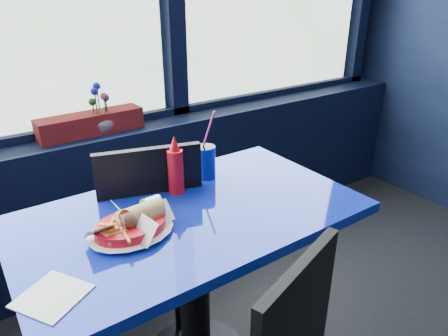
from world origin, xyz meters
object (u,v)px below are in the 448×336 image
planter_box (91,123)px  flower_vase (102,118)px  soda_cup (205,161)px  chair_near_back (136,229)px  ketchup_bottle (176,168)px  near_table (193,253)px  food_basket (132,225)px

planter_box → flower_vase: 0.06m
soda_cup → planter_box: bearing=110.4°
chair_near_back → soda_cup: soda_cup is taller
chair_near_back → ketchup_bottle: 0.38m
near_table → food_basket: 0.31m
food_basket → chair_near_back: bearing=88.9°
flower_vase → chair_near_back: bearing=-99.0°
near_table → soda_cup: bearing=46.9°
flower_vase → food_basket: flower_vase is taller
ketchup_bottle → soda_cup: bearing=17.3°
chair_near_back → soda_cup: bearing=173.8°
near_table → chair_near_back: size_ratio=1.29×
ketchup_bottle → planter_box: bearing=96.8°
ketchup_bottle → chair_near_back: bearing=125.2°
ketchup_bottle → soda_cup: soda_cup is taller
near_table → chair_near_back: 0.34m
near_table → soda_cup: soda_cup is taller
flower_vase → food_basket: 0.91m
chair_near_back → flower_vase: 0.64m
near_table → ketchup_bottle: bearing=79.8°
near_table → flower_vase: (-0.01, 0.86, 0.31)m
food_basket → soda_cup: (0.42, 0.23, 0.04)m
flower_vase → food_basket: size_ratio=0.84×
near_table → flower_vase: 0.91m
planter_box → food_basket: (-0.17, -0.90, -0.07)m
flower_vase → soda_cup: bearing=-73.2°
planter_box → soda_cup: size_ratio=1.82×
near_table → food_basket: (-0.23, -0.02, 0.21)m
near_table → chair_near_back: chair_near_back is taller
chair_near_back → ketchup_bottle: ketchup_bottle is taller
chair_near_back → food_basket: (-0.14, -0.34, 0.25)m
planter_box → flower_vase: (0.05, -0.02, 0.02)m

